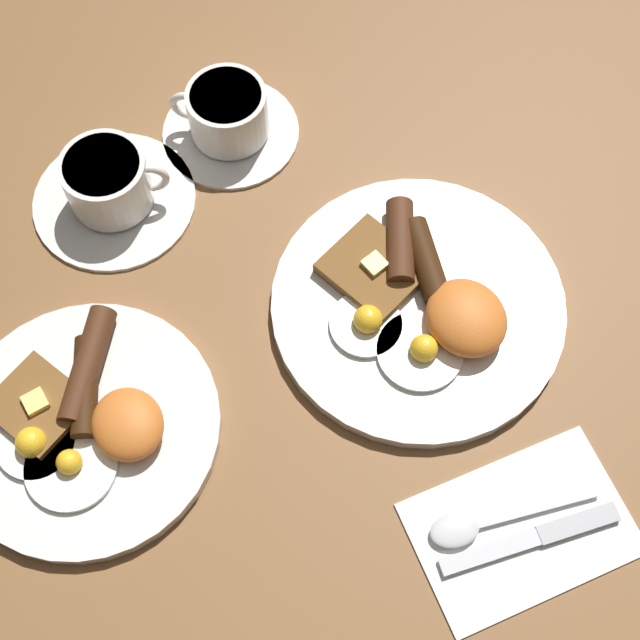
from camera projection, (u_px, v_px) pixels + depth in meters
The scene contains 8 objects.
ground_plane at pixel (417, 309), 0.87m from camera, with size 3.00×3.00×0.00m, color brown.
breakfast_plate_near at pixel (419, 303), 0.86m from camera, with size 0.29×0.29×0.05m.
breakfast_plate_far at pixel (86, 422), 0.81m from camera, with size 0.24×0.24×0.05m.
teacup_near at pixel (228, 118), 0.94m from camera, with size 0.15×0.15×0.06m.
teacup_far at pixel (110, 187), 0.90m from camera, with size 0.17×0.17×0.07m.
napkin at pixel (521, 528), 0.78m from camera, with size 0.12×0.19×0.01m, color white.
knife at pixel (540, 536), 0.77m from camera, with size 0.04×0.17×0.01m.
spoon at pixel (474, 525), 0.77m from camera, with size 0.05×0.16×0.01m.
Camera 1 is at (-0.30, 0.25, 0.78)m, focal length 50.00 mm.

